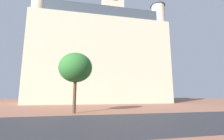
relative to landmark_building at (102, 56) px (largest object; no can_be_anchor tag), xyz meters
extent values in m
plane|color=#93604C|center=(-1.55, -21.83, -10.12)|extent=(120.00, 120.00, 0.00)
cube|color=#2D2D33|center=(-1.55, -23.06, -10.12)|extent=(120.00, 7.42, 0.00)
cube|color=beige|center=(-0.26, 0.23, -1.68)|extent=(27.39, 11.89, 16.87)
cube|color=#38424C|center=(-0.26, 0.23, 7.95)|extent=(25.20, 10.94, 2.40)
cube|color=beige|center=(2.44, 0.23, 3.58)|extent=(4.63, 4.63, 27.39)
cylinder|color=beige|center=(-12.46, -4.22, -0.07)|extent=(2.80, 2.80, 20.09)
cylinder|color=beige|center=(11.93, -4.22, 0.49)|extent=(2.80, 2.80, 21.21)
cone|color=#38424C|center=(11.93, -4.22, 12.10)|extent=(3.20, 3.20, 2.00)
cylinder|color=#4C3823|center=(-4.86, -17.79, -8.63)|extent=(0.30, 0.30, 2.98)
ellipsoid|color=#2D6B2D|center=(-4.86, -17.79, -5.87)|extent=(3.16, 3.16, 2.84)
camera|label=1|loc=(-4.29, -32.40, -8.42)|focal=24.12mm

